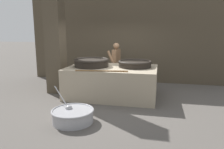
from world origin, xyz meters
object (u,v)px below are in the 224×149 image
giant_wok_near (91,62)px  cook (116,63)px  prep_bowl_vegetables (73,115)px  giant_wok_far (135,64)px

giant_wok_near → cook: (0.56, 1.28, -0.20)m
giant_wok_near → prep_bowl_vegetables: bearing=-84.1°
giant_wok_far → giant_wok_near: bearing=-170.5°
cook → prep_bowl_vegetables: cook is taller
giant_wok_near → cook: 1.41m
giant_wok_near → prep_bowl_vegetables: (0.23, -2.20, -0.93)m
giant_wok_near → prep_bowl_vegetables: 2.40m
cook → giant_wok_near: bearing=76.9°
giant_wok_far → cook: bearing=128.5°
prep_bowl_vegetables → giant_wok_far: bearing=64.4°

